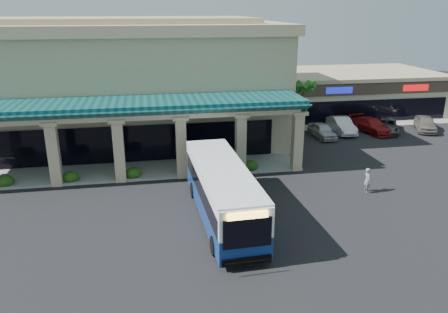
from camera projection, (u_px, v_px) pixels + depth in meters
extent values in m
plane|color=black|center=(235.00, 203.00, 28.72)|extent=(110.00, 110.00, 0.00)
imported|color=slate|center=(367.00, 180.00, 30.05)|extent=(0.45, 0.67, 1.79)
imported|color=#BBBBBB|center=(322.00, 131.00, 42.93)|extent=(1.90, 4.24, 1.41)
imported|color=silver|center=(341.00, 125.00, 44.55)|extent=(1.92, 4.89, 1.59)
imported|color=maroon|center=(371.00, 125.00, 44.68)|extent=(3.34, 5.51, 1.49)
imported|color=#4C4E52|center=(386.00, 125.00, 44.87)|extent=(4.08, 5.37, 1.36)
imported|color=slate|center=(425.00, 123.00, 45.23)|extent=(3.60, 4.96, 1.57)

